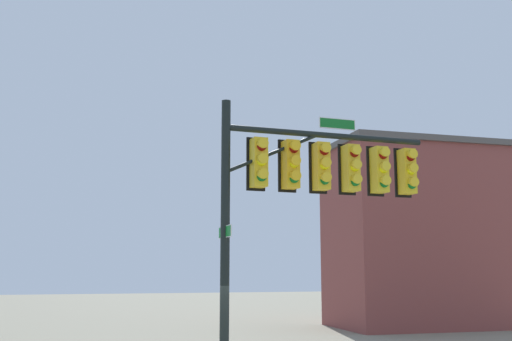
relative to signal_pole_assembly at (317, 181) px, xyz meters
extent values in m
cylinder|color=black|center=(-2.16, -0.10, -1.58)|extent=(0.20, 0.20, 6.55)
cylinder|color=black|center=(0.32, 0.05, 1.09)|extent=(4.97, 0.45, 0.14)
cylinder|color=black|center=(-1.04, -0.04, 0.59)|extent=(2.27, 0.22, 1.07)
cube|color=yellow|center=(-1.40, -0.06, 0.34)|extent=(0.35, 0.38, 1.10)
cube|color=black|center=(-1.41, 0.14, 0.34)|extent=(0.44, 0.07, 1.22)
sphere|color=maroon|center=(-1.38, -0.26, 0.68)|extent=(0.22, 0.22, 0.22)
cylinder|color=yellow|center=(-1.38, -0.32, 0.73)|extent=(0.24, 0.16, 0.23)
sphere|color=#FFFC14|center=(-1.38, -0.26, 0.34)|extent=(0.22, 0.22, 0.22)
cylinder|color=yellow|center=(-1.38, -0.32, 0.39)|extent=(0.24, 0.16, 0.23)
sphere|color=#0B621E|center=(-1.38, -0.26, 0.00)|extent=(0.22, 0.22, 0.22)
cylinder|color=yellow|center=(-1.38, -0.32, 0.05)|extent=(0.24, 0.16, 0.23)
cube|color=yellow|center=(-0.63, -0.01, 0.34)|extent=(0.35, 0.39, 1.10)
cube|color=black|center=(-0.65, 0.19, 0.34)|extent=(0.44, 0.08, 1.22)
sphere|color=maroon|center=(-0.62, -0.21, 0.68)|extent=(0.22, 0.22, 0.22)
cylinder|color=yellow|center=(-0.61, -0.27, 0.73)|extent=(0.24, 0.16, 0.23)
sphere|color=#FFFC14|center=(-0.62, -0.21, 0.34)|extent=(0.22, 0.22, 0.22)
cylinder|color=yellow|center=(-0.61, -0.27, 0.39)|extent=(0.24, 0.16, 0.23)
sphere|color=#0B621E|center=(-0.62, -0.21, 0.00)|extent=(0.22, 0.22, 0.22)
cylinder|color=yellow|center=(-0.61, -0.27, 0.05)|extent=(0.24, 0.16, 0.23)
cube|color=yellow|center=(0.13, 0.04, 0.34)|extent=(0.33, 0.37, 1.10)
cube|color=black|center=(0.12, 0.24, 0.34)|extent=(0.44, 0.06, 1.22)
sphere|color=maroon|center=(0.14, -0.16, 0.68)|extent=(0.22, 0.22, 0.22)
cylinder|color=yellow|center=(0.14, -0.22, 0.73)|extent=(0.24, 0.15, 0.23)
sphere|color=#FFFC14|center=(0.14, -0.16, 0.34)|extent=(0.22, 0.22, 0.22)
cylinder|color=yellow|center=(0.14, -0.22, 0.39)|extent=(0.24, 0.15, 0.23)
sphere|color=#0B621E|center=(0.14, -0.16, 0.00)|extent=(0.22, 0.22, 0.22)
cylinder|color=yellow|center=(0.14, -0.22, 0.05)|extent=(0.24, 0.15, 0.23)
cube|color=yellow|center=(0.89, 0.08, 0.34)|extent=(0.35, 0.38, 1.10)
cube|color=black|center=(0.88, 0.28, 0.34)|extent=(0.44, 0.08, 1.22)
sphere|color=maroon|center=(0.91, -0.12, 0.68)|extent=(0.22, 0.22, 0.22)
cylinder|color=yellow|center=(0.91, -0.17, 0.73)|extent=(0.24, 0.16, 0.23)
sphere|color=#FFFC14|center=(0.91, -0.12, 0.34)|extent=(0.22, 0.22, 0.22)
cylinder|color=yellow|center=(0.91, -0.17, 0.39)|extent=(0.24, 0.16, 0.23)
sphere|color=#0B621E|center=(0.91, -0.12, 0.00)|extent=(0.22, 0.22, 0.22)
cylinder|color=yellow|center=(0.91, -0.17, 0.05)|extent=(0.24, 0.16, 0.23)
cube|color=yellow|center=(1.66, 0.13, 0.34)|extent=(0.34, 0.38, 1.10)
cube|color=black|center=(1.64, 0.33, 0.34)|extent=(0.44, 0.07, 1.22)
sphere|color=maroon|center=(1.67, -0.07, 0.68)|extent=(0.22, 0.22, 0.22)
cylinder|color=yellow|center=(1.67, -0.13, 0.73)|extent=(0.24, 0.16, 0.23)
sphere|color=#FFFC14|center=(1.67, -0.07, 0.34)|extent=(0.22, 0.22, 0.22)
cylinder|color=yellow|center=(1.67, -0.13, 0.39)|extent=(0.24, 0.16, 0.23)
sphere|color=#0B621E|center=(1.67, -0.07, 0.00)|extent=(0.22, 0.22, 0.22)
cylinder|color=yellow|center=(1.67, -0.13, 0.05)|extent=(0.24, 0.16, 0.23)
cube|color=yellow|center=(2.42, 0.18, 0.34)|extent=(0.34, 0.38, 1.10)
cube|color=black|center=(2.41, 0.38, 0.34)|extent=(0.44, 0.06, 1.22)
sphere|color=maroon|center=(2.43, -0.02, 0.68)|extent=(0.22, 0.22, 0.22)
cylinder|color=yellow|center=(2.43, -0.08, 0.73)|extent=(0.24, 0.15, 0.23)
sphere|color=#FFFC14|center=(2.43, -0.02, 0.34)|extent=(0.22, 0.22, 0.22)
cylinder|color=yellow|center=(2.43, -0.08, 0.39)|extent=(0.24, 0.15, 0.23)
sphere|color=#0B621E|center=(2.43, -0.02, 0.00)|extent=(0.22, 0.22, 0.22)
cylinder|color=yellow|center=(2.43, -0.08, 0.05)|extent=(0.24, 0.15, 0.23)
cube|color=white|center=(0.57, 0.06, 1.39)|extent=(0.94, 0.08, 0.26)
cube|color=#136724|center=(0.57, 0.06, 1.39)|extent=(0.90, 0.09, 0.22)
cube|color=white|center=(-2.16, -0.10, -1.21)|extent=(0.08, 0.94, 0.26)
cube|color=#127A28|center=(-2.16, -0.10, -1.21)|extent=(0.09, 0.90, 0.22)
cube|color=brown|center=(10.90, 14.43, -0.42)|extent=(8.24, 5.22, 8.86)
cube|color=#524D4A|center=(10.90, 14.43, 4.16)|extent=(8.54, 5.52, 0.30)
cube|color=#A5B7C6|center=(8.67, 17.05, 2.53)|extent=(0.90, 0.04, 1.20)
cube|color=#A5B7C6|center=(9.05, 17.05, 1.52)|extent=(0.90, 0.04, 1.20)
cube|color=#A5B7C6|center=(11.60, 17.05, -1.02)|extent=(0.90, 0.04, 1.20)
cube|color=#A5B7C6|center=(9.51, 17.05, -3.04)|extent=(0.90, 0.04, 1.20)
camera|label=1|loc=(-4.91, -12.61, -2.00)|focal=41.72mm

